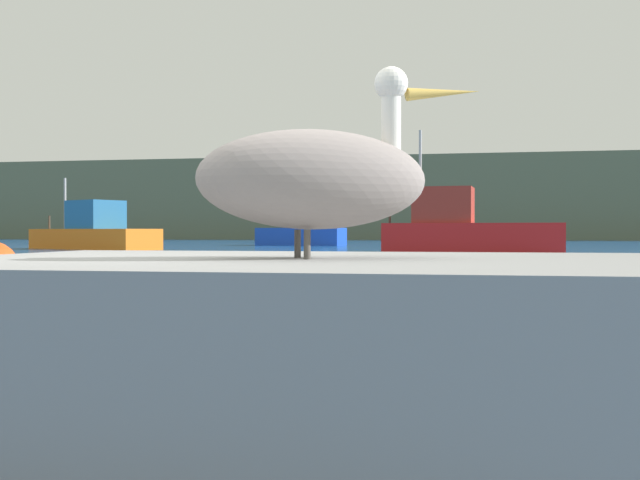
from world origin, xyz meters
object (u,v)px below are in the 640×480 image
object	(u,v)px
fishing_boat_orange	(94,232)
fishing_boat_blue	(303,231)
pelican	(316,177)
fishing_boat_red	(465,229)

from	to	relation	value
fishing_boat_orange	fishing_boat_blue	bearing A→B (deg)	-99.41
fishing_boat_orange	fishing_boat_blue	xyz separation A→B (m)	(8.13, 11.29, 0.09)
pelican	fishing_boat_orange	xyz separation A→B (m)	(-17.03, 30.47, -0.32)
fishing_boat_orange	fishing_boat_red	distance (m)	18.03
pelican	fishing_boat_blue	size ratio (longest dim) A/B	0.23
fishing_boat_orange	pelican	bearing A→B (deg)	145.55
fishing_boat_red	fishing_boat_orange	bearing A→B (deg)	-2.15
fishing_boat_orange	fishing_boat_red	bearing A→B (deg)	-161.22
pelican	fishing_boat_blue	world-z (taller)	fishing_boat_blue
pelican	fishing_boat_orange	bearing A→B (deg)	93.58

